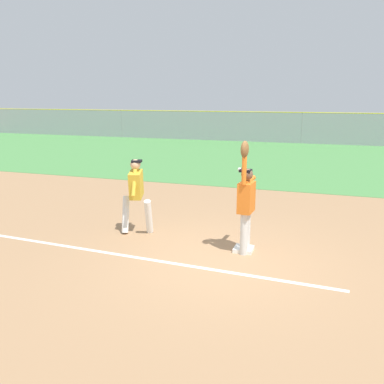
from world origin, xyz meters
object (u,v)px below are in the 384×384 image
first_base (244,249)px  parked_car_red (326,129)px  runner (136,191)px  baseball (240,169)px  parked_car_silver (263,128)px  fielder (246,199)px  parked_car_blue (206,126)px

first_base → parked_car_red: size_ratio=0.08×
runner → baseball: bearing=-23.0°
baseball → parked_car_silver: baseball is taller
fielder → parked_car_red: 25.04m
fielder → parked_car_silver: bearing=-77.7°
fielder → parked_car_blue: 25.71m
parked_car_silver → baseball: bearing=-76.9°
runner → baseball: (2.42, -0.32, 0.68)m
parked_car_silver → parked_car_blue: bearing=-175.0°
parked_car_red → parked_car_blue: bearing=-179.0°
first_base → parked_car_blue: bearing=108.3°
fielder → runner: (-2.58, 0.42, -0.12)m
fielder → baseball: 0.59m
first_base → runner: bearing=172.7°
parked_car_silver → parked_car_red: (4.61, 0.63, 0.00)m
fielder → parked_car_red: size_ratio=0.51×
first_base → fielder: bearing=-68.7°
runner → parked_car_silver: (-0.90, 23.96, -0.32)m
baseball → parked_car_silver: bearing=97.8°
parked_car_silver → parked_car_red: same height
first_base → parked_car_red: bearing=87.3°
baseball → parked_car_silver: 24.53m
parked_car_blue → parked_car_silver: size_ratio=1.00×
fielder → runner: fielder is taller
fielder → parked_car_blue: (-8.08, 24.40, -0.45)m
runner → parked_car_red: (3.71, 24.59, -0.32)m
fielder → parked_car_red: fielder is taller
parked_car_blue → fielder: bearing=-77.6°
fielder → runner: 2.62m
runner → parked_car_blue: (-5.50, 23.98, -0.32)m
parked_car_blue → baseball: bearing=-77.9°
parked_car_blue → parked_car_red: size_ratio=1.02×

